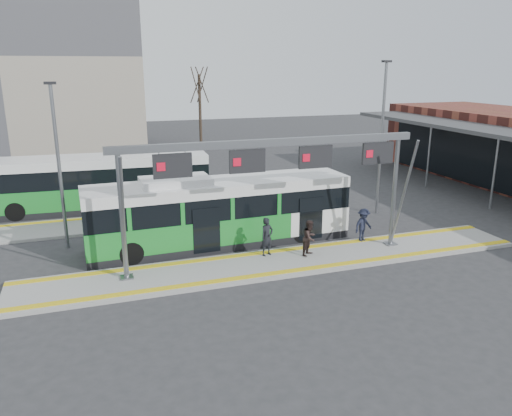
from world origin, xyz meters
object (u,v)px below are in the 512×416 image
at_px(passenger_b, 310,238).
at_px(passenger_c, 363,225).
at_px(passenger_a, 267,237).
at_px(hero_bus, 220,213).
at_px(gantry, 275,165).

bearing_deg(passenger_b, passenger_c, -21.62).
height_order(passenger_a, passenger_c, passenger_a).
bearing_deg(hero_bus, passenger_a, -60.88).
xyz_separation_m(gantry, passenger_a, (-0.09, 0.60, -3.30)).
xyz_separation_m(passenger_a, passenger_b, (1.78, -0.58, -0.06)).
bearing_deg(passenger_a, passenger_c, -17.30).
distance_m(passenger_a, passenger_c, 4.93).
height_order(gantry, passenger_a, gantry).
height_order(passenger_a, passenger_b, passenger_a).
bearing_deg(passenger_c, gantry, 172.11).
bearing_deg(passenger_c, passenger_a, 164.99).
distance_m(passenger_b, passenger_c, 3.25).
bearing_deg(hero_bus, gantry, -64.79).
bearing_deg(hero_bus, passenger_b, -44.90).
bearing_deg(passenger_b, hero_bus, 100.67).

